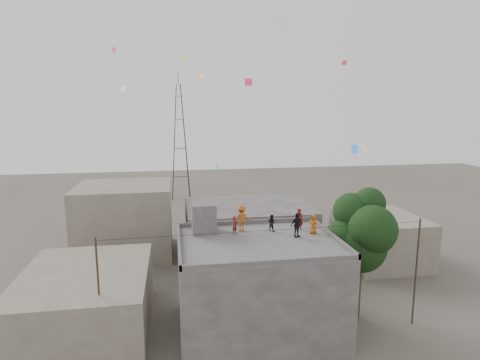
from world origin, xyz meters
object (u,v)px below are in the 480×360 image
object	(u,v)px
transmission_tower	(180,142)
person_red_adult	(299,219)
tree	(362,233)
stair_head_box	(204,218)
person_dark_adult	(297,225)

from	to	relation	value
transmission_tower	person_red_adult	distance (m)	38.73
tree	transmission_tower	world-z (taller)	transmission_tower
tree	transmission_tower	distance (m)	41.12
tree	stair_head_box	bearing A→B (deg)	169.26
person_red_adult	tree	bearing A→B (deg)	169.62
person_red_adult	person_dark_adult	size ratio (longest dim) A/B	0.93
transmission_tower	tree	bearing A→B (deg)	-73.91
tree	person_dark_adult	size ratio (longest dim) A/B	5.57
person_dark_adult	tree	bearing A→B (deg)	-21.58
tree	person_red_adult	distance (m)	4.36
tree	person_red_adult	world-z (taller)	tree
stair_head_box	transmission_tower	world-z (taller)	transmission_tower
tree	person_red_adult	size ratio (longest dim) A/B	6.02
transmission_tower	person_red_adult	xyz separation A→B (m)	(7.32, -37.97, -2.21)
transmission_tower	person_dark_adult	world-z (taller)	transmission_tower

